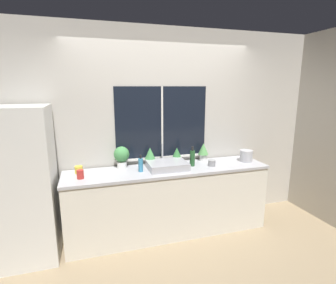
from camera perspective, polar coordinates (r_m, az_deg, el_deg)
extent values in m
plane|color=#937F60|center=(3.55, 1.63, -21.06)|extent=(14.00, 14.00, 0.00)
cube|color=#BCB7AD|center=(3.63, -1.45, 2.73)|extent=(8.00, 0.06, 2.70)
cube|color=black|center=(3.58, -1.31, 4.32)|extent=(1.27, 0.01, 0.96)
cube|color=silver|center=(3.57, -1.28, 4.31)|extent=(0.02, 0.01, 0.96)
cube|color=silver|center=(3.67, -1.24, -3.36)|extent=(1.33, 0.04, 0.03)
cube|color=#BCB7AD|center=(5.42, 19.86, 5.14)|extent=(0.06, 7.00, 2.70)
cube|color=silver|center=(3.57, 0.19, -12.88)|extent=(2.61, 0.57, 0.86)
cube|color=#ADADB2|center=(3.41, 0.19, -6.04)|extent=(2.63, 0.59, 0.03)
cube|color=silver|center=(3.32, -28.85, -8.27)|extent=(0.63, 0.62, 1.74)
cube|color=#ADADB2|center=(3.38, -0.18, -5.08)|extent=(0.50, 0.39, 0.09)
cylinder|color=#B7B7BC|center=(3.59, -1.21, -4.53)|extent=(0.04, 0.04, 0.03)
cylinder|color=#B7B7BC|center=(3.56, -1.22, -2.38)|extent=(0.02, 0.02, 0.25)
cylinder|color=white|center=(3.48, -10.00, -4.86)|extent=(0.13, 0.13, 0.08)
sphere|color=#478E4C|center=(3.44, -10.08, -2.62)|extent=(0.20, 0.20, 0.20)
cylinder|color=white|center=(3.54, -3.91, -4.34)|extent=(0.09, 0.09, 0.09)
cone|color=#478E4C|center=(3.51, -3.94, -2.45)|extent=(0.14, 0.14, 0.15)
cylinder|color=white|center=(3.64, 1.92, -3.84)|extent=(0.11, 0.11, 0.09)
cone|color=#387A3D|center=(3.61, 1.93, -2.19)|extent=(0.12, 0.12, 0.13)
cylinder|color=white|center=(3.78, 7.65, -3.33)|extent=(0.10, 0.10, 0.09)
cone|color=#569951|center=(3.75, 7.70, -1.48)|extent=(0.15, 0.15, 0.16)
cylinder|color=teal|center=(3.27, -5.96, -5.02)|extent=(0.06, 0.06, 0.17)
cylinder|color=black|center=(3.24, -6.00, -3.21)|extent=(0.03, 0.03, 0.05)
cylinder|color=#235128|center=(3.50, 5.32, -3.55)|extent=(0.07, 0.07, 0.21)
cylinder|color=black|center=(3.46, 5.37, -1.44)|extent=(0.03, 0.03, 0.06)
cylinder|color=#B72D28|center=(3.19, -18.56, -6.69)|extent=(0.08, 0.08, 0.10)
cylinder|color=gray|center=(3.54, 9.51, -4.54)|extent=(0.10, 0.10, 0.08)
cylinder|color=gold|center=(3.39, -18.85, -5.72)|extent=(0.10, 0.10, 0.09)
cylinder|color=#B2B2B7|center=(3.85, 16.64, -2.90)|extent=(0.18, 0.18, 0.16)
cone|color=#B2B2B7|center=(3.83, 16.72, -1.61)|extent=(0.15, 0.15, 0.02)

